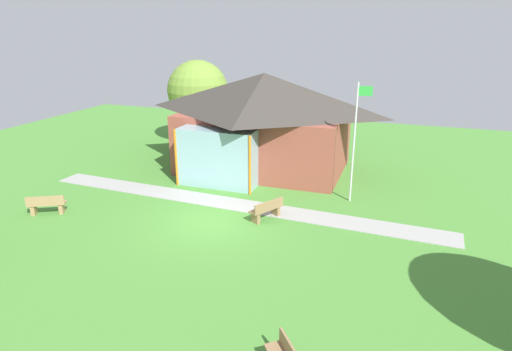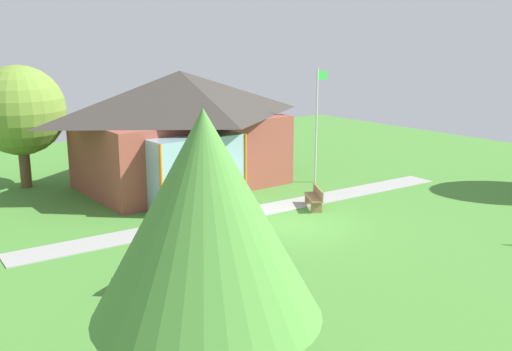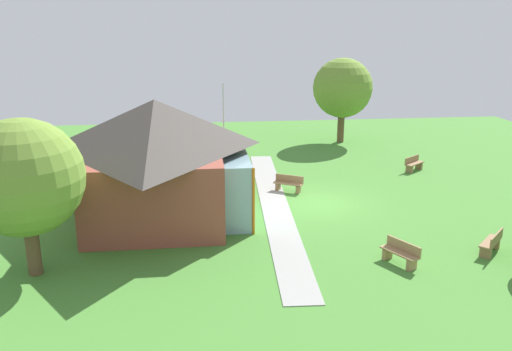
{
  "view_description": "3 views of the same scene",
  "coord_description": "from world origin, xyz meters",
  "px_view_note": "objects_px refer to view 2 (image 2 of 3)",
  "views": [
    {
      "loc": [
        6.87,
        -14.33,
        7.41
      ],
      "look_at": [
        0.95,
        2.58,
        1.27
      ],
      "focal_mm": 30.56,
      "sensor_mm": 36.0,
      "label": 1
    },
    {
      "loc": [
        -13.02,
        -14.96,
        6.51
      ],
      "look_at": [
        -0.24,
        1.96,
        1.47
      ],
      "focal_mm": 40.51,
      "sensor_mm": 36.0,
      "label": 2
    },
    {
      "loc": [
        -23.29,
        5.66,
        8.32
      ],
      "look_at": [
        0.94,
        2.84,
        1.21
      ],
      "focal_mm": 36.72,
      "sensor_mm": 36.0,
      "label": 3
    }
  ],
  "objects_px": {
    "tree_behind_pavilion_left": "(20,111)",
    "pavilion": "(182,127)",
    "bench_front_left": "(231,319)",
    "flagpole": "(317,120)",
    "bench_rear_near_path": "(315,199)",
    "tree_lawn_corner": "(205,217)",
    "bench_mid_left": "(137,272)"
  },
  "relations": [
    {
      "from": "bench_front_left",
      "to": "bench_rear_near_path",
      "type": "xyz_separation_m",
      "value": [
        8.3,
        6.25,
        0.0
      ]
    },
    {
      "from": "bench_rear_near_path",
      "to": "tree_lawn_corner",
      "type": "xyz_separation_m",
      "value": [
        -10.27,
        -8.43,
        3.31
      ]
    },
    {
      "from": "flagpole",
      "to": "tree_lawn_corner",
      "type": "relative_size",
      "value": 0.96
    },
    {
      "from": "bench_mid_left",
      "to": "pavilion",
      "type": "bearing_deg",
      "value": 25.11
    },
    {
      "from": "bench_front_left",
      "to": "bench_rear_near_path",
      "type": "relative_size",
      "value": 0.9
    },
    {
      "from": "bench_front_left",
      "to": "tree_lawn_corner",
      "type": "relative_size",
      "value": 0.25
    },
    {
      "from": "pavilion",
      "to": "bench_front_left",
      "type": "height_order",
      "value": "pavilion"
    },
    {
      "from": "bench_front_left",
      "to": "bench_mid_left",
      "type": "bearing_deg",
      "value": 142.61
    },
    {
      "from": "tree_lawn_corner",
      "to": "flagpole",
      "type": "bearing_deg",
      "value": 41.14
    },
    {
      "from": "tree_lawn_corner",
      "to": "bench_front_left",
      "type": "bearing_deg",
      "value": 47.92
    },
    {
      "from": "flagpole",
      "to": "bench_mid_left",
      "type": "xyz_separation_m",
      "value": [
        -11.73,
        -5.62,
        -2.51
      ]
    },
    {
      "from": "pavilion",
      "to": "bench_front_left",
      "type": "xyz_separation_m",
      "value": [
        -6.01,
        -12.5,
        -2.29
      ]
    },
    {
      "from": "bench_mid_left",
      "to": "tree_behind_pavilion_left",
      "type": "xyz_separation_m",
      "value": [
        0.73,
        12.78,
        3.04
      ]
    },
    {
      "from": "flagpole",
      "to": "bench_front_left",
      "type": "bearing_deg",
      "value": -140.23
    },
    {
      "from": "flagpole",
      "to": "tree_behind_pavilion_left",
      "type": "relative_size",
      "value": 0.97
    },
    {
      "from": "pavilion",
      "to": "flagpole",
      "type": "xyz_separation_m",
      "value": [
        5.24,
        -3.13,
        0.22
      ]
    },
    {
      "from": "bench_rear_near_path",
      "to": "tree_behind_pavilion_left",
      "type": "bearing_deg",
      "value": 67.85
    },
    {
      "from": "bench_mid_left",
      "to": "tree_behind_pavilion_left",
      "type": "distance_m",
      "value": 13.16
    },
    {
      "from": "bench_front_left",
      "to": "bench_mid_left",
      "type": "xyz_separation_m",
      "value": [
        -0.48,
        3.74,
        0.0
      ]
    },
    {
      "from": "pavilion",
      "to": "bench_rear_near_path",
      "type": "xyz_separation_m",
      "value": [
        2.29,
        -6.25,
        -2.29
      ]
    },
    {
      "from": "tree_lawn_corner",
      "to": "tree_behind_pavilion_left",
      "type": "bearing_deg",
      "value": 83.23
    },
    {
      "from": "pavilion",
      "to": "tree_behind_pavilion_left",
      "type": "relative_size",
      "value": 1.74
    },
    {
      "from": "flagpole",
      "to": "tree_lawn_corner",
      "type": "xyz_separation_m",
      "value": [
        -13.22,
        -11.55,
        0.8
      ]
    },
    {
      "from": "pavilion",
      "to": "bench_front_left",
      "type": "relative_size",
      "value": 6.87
    },
    {
      "from": "pavilion",
      "to": "tree_behind_pavilion_left",
      "type": "distance_m",
      "value": 7.07
    },
    {
      "from": "bench_front_left",
      "to": "flagpole",
      "type": "bearing_deg",
      "value": 85.06
    },
    {
      "from": "pavilion",
      "to": "tree_lawn_corner",
      "type": "relative_size",
      "value": 1.73
    },
    {
      "from": "tree_behind_pavilion_left",
      "to": "pavilion",
      "type": "bearing_deg",
      "value": -34.99
    },
    {
      "from": "bench_front_left",
      "to": "pavilion",
      "type": "bearing_deg",
      "value": 109.6
    },
    {
      "from": "bench_rear_near_path",
      "to": "tree_lawn_corner",
      "type": "bearing_deg",
      "value": 159.19
    },
    {
      "from": "flagpole",
      "to": "tree_lawn_corner",
      "type": "bearing_deg",
      "value": -138.86
    },
    {
      "from": "bench_front_left",
      "to": "tree_behind_pavilion_left",
      "type": "height_order",
      "value": "tree_behind_pavilion_left"
    }
  ]
}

